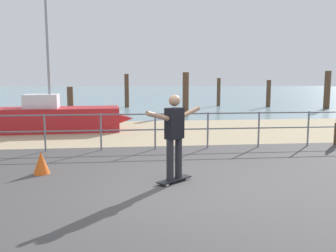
# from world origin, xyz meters

# --- Properties ---
(ground_plane) EXTENTS (24.00, 10.00, 0.04)m
(ground_plane) POSITION_xyz_m (0.00, -1.00, 0.00)
(ground_plane) COLOR #474444
(ground_plane) RESTS_ON ground
(beach_strip) EXTENTS (24.00, 6.00, 0.04)m
(beach_strip) POSITION_xyz_m (0.00, 7.00, 0.00)
(beach_strip) COLOR tan
(beach_strip) RESTS_ON ground
(sea_surface) EXTENTS (72.00, 50.00, 0.04)m
(sea_surface) POSITION_xyz_m (0.00, 35.00, 0.00)
(sea_surface) COLOR #75939E
(sea_surface) RESTS_ON ground
(railing_fence) EXTENTS (12.13, 0.05, 1.05)m
(railing_fence) POSITION_xyz_m (-0.25, 3.60, 0.69)
(railing_fence) COLOR slate
(railing_fence) RESTS_ON ground
(sailboat) EXTENTS (5.00, 1.65, 5.88)m
(sailboat) POSITION_xyz_m (-3.39, 7.32, 0.53)
(sailboat) COLOR #B21E23
(sailboat) RESTS_ON ground
(skateboard) EXTENTS (0.75, 0.66, 0.08)m
(skateboard) POSITION_xyz_m (-0.12, 0.33, 0.07)
(skateboard) COLOR black
(skateboard) RESTS_ON ground
(skateboarder) EXTENTS (1.18, 0.99, 1.65)m
(skateboarder) POSITION_xyz_m (-0.12, 0.33, 1.02)
(skateboarder) COLOR #26262B
(skateboarder) RESTS_ON skateboard
(groyne_post_0) EXTENTS (0.33, 0.33, 1.46)m
(groyne_post_0) POSITION_xyz_m (-4.12, 13.94, 0.73)
(groyne_post_0) COLOR #513826
(groyne_post_0) RESTS_ON ground
(groyne_post_1) EXTENTS (0.28, 0.28, 2.17)m
(groyne_post_1) POSITION_xyz_m (-1.05, 17.30, 1.08)
(groyne_post_1) COLOR #513826
(groyne_post_1) RESTS_ON ground
(groyne_post_2) EXTENTS (0.33, 0.33, 2.24)m
(groyne_post_2) POSITION_xyz_m (2.02, 12.44, 1.12)
(groyne_post_2) COLOR #513826
(groyne_post_2) RESTS_ON ground
(groyne_post_3) EXTENTS (0.24, 0.24, 1.89)m
(groyne_post_3) POSITION_xyz_m (5.09, 17.65, 0.95)
(groyne_post_3) COLOR #513826
(groyne_post_3) RESTS_ON ground
(groyne_post_4) EXTENTS (0.28, 0.28, 1.77)m
(groyne_post_4) POSITION_xyz_m (8.16, 16.61, 0.88)
(groyne_post_4) COLOR #513826
(groyne_post_4) RESTS_ON ground
(groyne_post_5) EXTENTS (0.37, 0.37, 2.34)m
(groyne_post_5) POSITION_xyz_m (11.23, 14.90, 1.17)
(groyne_post_5) COLOR #513826
(groyne_post_5) RESTS_ON ground
(traffic_cone) EXTENTS (0.36, 0.36, 0.50)m
(traffic_cone) POSITION_xyz_m (-2.85, 1.25, 0.25)
(traffic_cone) COLOR #E55919
(traffic_cone) RESTS_ON ground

